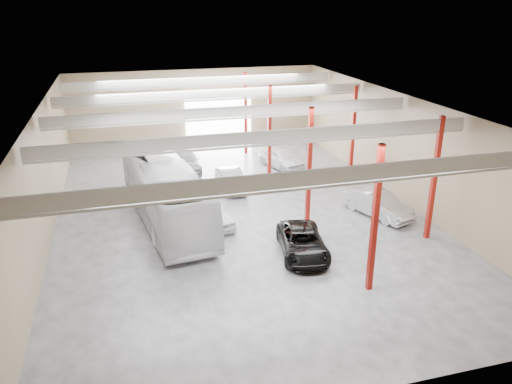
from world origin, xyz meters
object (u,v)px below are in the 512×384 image
car_right_near (378,204)px  car_right_far (281,158)px  coach_bus (165,191)px  car_row_a (210,211)px  black_sedan (303,243)px  car_row_c (185,161)px  car_row_b (231,180)px

car_right_near → car_right_far: car_right_far is taller
coach_bus → car_row_a: coach_bus is taller
black_sedan → car_right_far: bearing=86.4°
car_row_c → black_sedan: bearing=-74.0°
coach_bus → car_row_c: size_ratio=2.46×
car_row_a → car_right_far: 11.80m
black_sedan → car_row_b: car_row_b is taller
car_right_near → car_row_c: bearing=111.0°
coach_bus → car_right_near: 13.14m
car_row_b → car_right_far: 6.26m
car_row_c → car_right_far: car_right_far is taller
coach_bus → car_row_a: 2.99m
car_row_a → car_right_near: size_ratio=0.98×
car_row_a → car_right_near: bearing=-19.8°
coach_bus → car_row_a: size_ratio=2.84×
car_right_near → car_right_far: 11.12m
coach_bus → car_right_near: (12.74, -3.03, -1.05)m
black_sedan → car_right_far: 14.73m
black_sedan → car_right_near: size_ratio=1.05×
black_sedan → car_right_far: (3.50, 14.31, 0.10)m
car_row_b → car_row_c: size_ratio=0.82×
coach_bus → car_row_c: 9.50m
coach_bus → car_row_b: (4.97, 3.92, -1.11)m
coach_bus → car_row_b: size_ratio=3.01×
car_right_far → black_sedan: bearing=-121.8°
car_right_near → car_right_far: bearing=85.3°
car_row_a → car_row_b: bearing=53.8°
car_row_b → car_row_c: car_row_c is taller
black_sedan → car_row_c: bearing=114.5°
car_row_c → car_right_far: (7.50, -1.39, 0.01)m
black_sedan → car_row_a: car_row_a is taller
coach_bus → car_right_near: bearing=-20.3°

